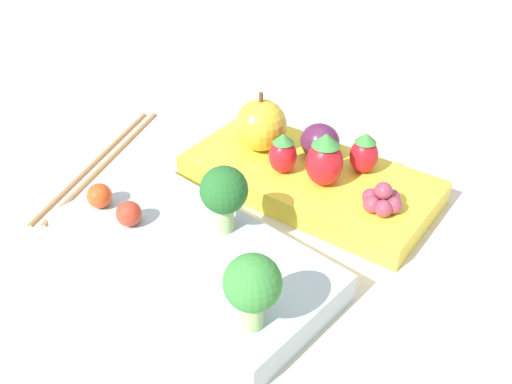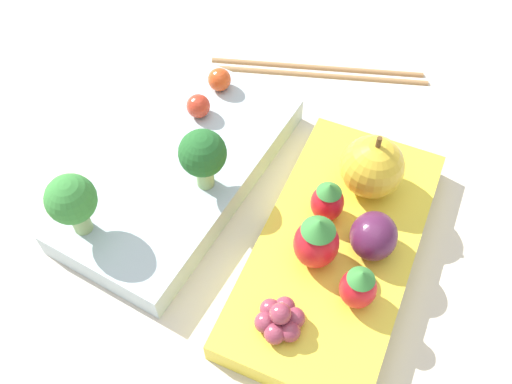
# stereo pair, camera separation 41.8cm
# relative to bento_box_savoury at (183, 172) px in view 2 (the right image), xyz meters

# --- Properties ---
(ground_plane) EXTENTS (4.00, 4.00, 0.00)m
(ground_plane) POSITION_rel_bento_box_savoury_xyz_m (-0.01, -0.07, -0.01)
(ground_plane) COLOR beige
(bento_box_savoury) EXTENTS (0.24, 0.14, 0.02)m
(bento_box_savoury) POSITION_rel_bento_box_savoury_xyz_m (0.00, 0.00, 0.00)
(bento_box_savoury) COLOR silver
(bento_box_savoury) RESTS_ON ground_plane
(bento_box_fruit) EXTENTS (0.23, 0.12, 0.02)m
(bento_box_fruit) POSITION_rel_bento_box_savoury_xyz_m (-0.03, -0.14, -0.00)
(bento_box_fruit) COLOR yellow
(bento_box_fruit) RESTS_ON ground_plane
(broccoli_floret_0) EXTENTS (0.04, 0.04, 0.06)m
(broccoli_floret_0) POSITION_rel_bento_box_savoury_xyz_m (-0.01, -0.03, 0.05)
(broccoli_floret_0) COLOR #93B770
(broccoli_floret_0) RESTS_ON bento_box_savoury
(broccoli_floret_1) EXTENTS (0.04, 0.04, 0.06)m
(broccoli_floret_1) POSITION_rel_bento_box_savoury_xyz_m (-0.08, 0.04, 0.05)
(broccoli_floret_1) COLOR #93B770
(broccoli_floret_1) RESTS_ON bento_box_savoury
(cherry_tomato_0) EXTENTS (0.02, 0.02, 0.02)m
(cherry_tomato_0) POSITION_rel_bento_box_savoury_xyz_m (0.09, 0.00, 0.02)
(cherry_tomato_0) COLOR #DB4C1E
(cherry_tomato_0) RESTS_ON bento_box_savoury
(cherry_tomato_1) EXTENTS (0.02, 0.02, 0.02)m
(cherry_tomato_1) POSITION_rel_bento_box_savoury_xyz_m (0.05, 0.01, 0.02)
(cherry_tomato_1) COLOR red
(cherry_tomato_1) RESTS_ON bento_box_savoury
(apple) EXTENTS (0.05, 0.05, 0.06)m
(apple) POSITION_rel_bento_box_savoury_xyz_m (0.03, -0.15, 0.03)
(apple) COLOR gold
(apple) RESTS_ON bento_box_fruit
(strawberry_0) EXTENTS (0.03, 0.03, 0.04)m
(strawberry_0) POSITION_rel_bento_box_savoury_xyz_m (-0.01, -0.12, 0.03)
(strawberry_0) COLOR red
(strawberry_0) RESTS_ON bento_box_fruit
(strawberry_1) EXTENTS (0.03, 0.03, 0.04)m
(strawberry_1) POSITION_rel_bento_box_savoury_xyz_m (-0.07, -0.16, 0.03)
(strawberry_1) COLOR red
(strawberry_1) RESTS_ON bento_box_fruit
(strawberry_2) EXTENTS (0.03, 0.03, 0.05)m
(strawberry_2) POSITION_rel_bento_box_savoury_xyz_m (-0.04, -0.13, 0.03)
(strawberry_2) COLOR red
(strawberry_2) RESTS_ON bento_box_fruit
(plum) EXTENTS (0.04, 0.03, 0.03)m
(plum) POSITION_rel_bento_box_savoury_xyz_m (-0.02, -0.16, 0.03)
(plum) COLOR #511E42
(plum) RESTS_ON bento_box_fruit
(grape_cluster) EXTENTS (0.03, 0.03, 0.03)m
(grape_cluster) POSITION_rel_bento_box_savoury_xyz_m (-0.10, -0.12, 0.02)
(grape_cluster) COLOR #93384C
(grape_cluster) RESTS_ON bento_box_fruit
(chopsticks_pair) EXTENTS (0.07, 0.21, 0.01)m
(chopsticks_pair) POSITION_rel_bento_box_savoury_xyz_m (0.17, -0.06, -0.01)
(chopsticks_pair) COLOR #A37547
(chopsticks_pair) RESTS_ON ground_plane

